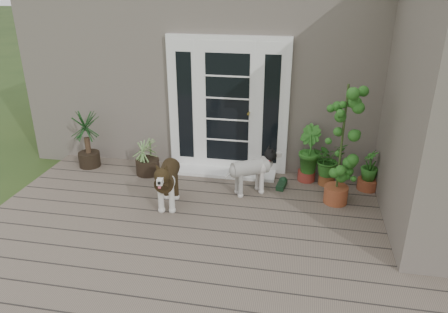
# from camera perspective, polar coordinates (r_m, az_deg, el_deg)

# --- Properties ---
(deck) EXTENTS (6.20, 4.60, 0.12)m
(deck) POSITION_cam_1_polar(r_m,az_deg,el_deg) (5.18, -1.73, -12.45)
(deck) COLOR #6B5B4C
(deck) RESTS_ON ground
(house_main) EXTENTS (7.40, 4.00, 3.10)m
(house_main) POSITION_cam_1_polar(r_m,az_deg,el_deg) (8.55, 4.38, 12.81)
(house_main) COLOR #665E54
(house_main) RESTS_ON ground
(door_unit) EXTENTS (1.90, 0.14, 2.15)m
(door_unit) POSITION_cam_1_polar(r_m,az_deg,el_deg) (6.68, 0.51, 6.80)
(door_unit) COLOR white
(door_unit) RESTS_ON deck
(door_step) EXTENTS (1.60, 0.40, 0.05)m
(door_step) POSITION_cam_1_polar(r_m,az_deg,el_deg) (6.87, 0.19, -2.10)
(door_step) COLOR white
(door_step) RESTS_ON deck
(brindle_dog) EXTENTS (0.46, 0.85, 0.68)m
(brindle_dog) POSITION_cam_1_polar(r_m,az_deg,el_deg) (5.86, -7.52, -3.60)
(brindle_dog) COLOR #312311
(brindle_dog) RESTS_ON deck
(white_dog) EXTENTS (0.78, 0.64, 0.60)m
(white_dog) POSITION_cam_1_polar(r_m,az_deg,el_deg) (6.16, 3.51, -2.44)
(white_dog) COLOR beige
(white_dog) RESTS_ON deck
(spider_plant) EXTENTS (0.79, 0.79, 0.67)m
(spider_plant) POSITION_cam_1_polar(r_m,az_deg,el_deg) (6.86, -10.32, 0.28)
(spider_plant) COLOR #879A5F
(spider_plant) RESTS_ON deck
(yucca) EXTENTS (0.79, 0.79, 0.96)m
(yucca) POSITION_cam_1_polar(r_m,az_deg,el_deg) (7.32, -17.94, 2.22)
(yucca) COLOR black
(yucca) RESTS_ON deck
(herb_a) EXTENTS (0.67, 0.67, 0.62)m
(herb_a) POSITION_cam_1_polar(r_m,az_deg,el_deg) (6.60, 13.75, -1.21)
(herb_a) COLOR #175217
(herb_a) RESTS_ON deck
(herb_b) EXTENTS (0.58, 0.58, 0.66)m
(herb_b) POSITION_cam_1_polar(r_m,az_deg,el_deg) (6.65, 11.15, -0.55)
(herb_b) COLOR #2E631C
(herb_b) RESTS_ON deck
(herb_c) EXTENTS (0.33, 0.33, 0.48)m
(herb_c) POSITION_cam_1_polar(r_m,az_deg,el_deg) (6.65, 18.86, -2.31)
(herb_c) COLOR #1A5217
(herb_c) RESTS_ON deck
(sapling) EXTENTS (0.68, 0.68, 1.76)m
(sapling) POSITION_cam_1_polar(r_m,az_deg,el_deg) (5.88, 15.51, 1.58)
(sapling) COLOR #20611B
(sapling) RESTS_ON deck
(clog_left) EXTENTS (0.14, 0.29, 0.09)m
(clog_left) POSITION_cam_1_polar(r_m,az_deg,el_deg) (6.50, 4.76, -3.57)
(clog_left) COLOR black
(clog_left) RESTS_ON deck
(clog_right) EXTENTS (0.21, 0.36, 0.10)m
(clog_right) POSITION_cam_1_polar(r_m,az_deg,el_deg) (6.48, 7.74, -3.70)
(clog_right) COLOR black
(clog_right) RESTS_ON deck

